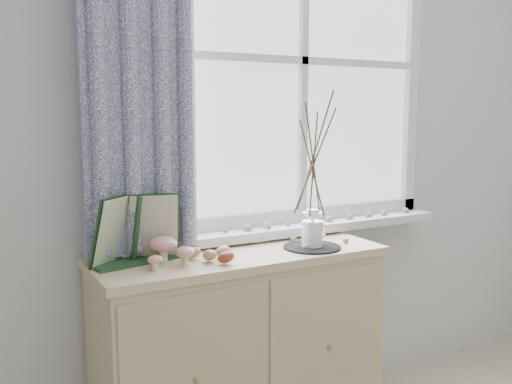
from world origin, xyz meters
TOP-DOWN VIEW (x-y plane):
  - sideboard at (-0.15, 1.75)m, footprint 1.20×0.45m
  - botanical_book at (-0.57, 1.76)m, footprint 0.41×0.21m
  - toadstool_cluster at (-0.47, 1.72)m, footprint 0.19×0.16m
  - wooden_eggs at (-0.30, 1.68)m, footprint 0.16×0.17m
  - songbird_figurine at (-0.00, 1.86)m, footprint 0.12×0.07m
  - crocheted_doily at (0.15, 1.67)m, footprint 0.24×0.24m
  - twig_pitcher at (0.15, 1.67)m, footprint 0.31×0.31m
  - sideboard_pebbles at (0.15, 1.75)m, footprint 0.33×0.23m

SIDE VIEW (x-z plane):
  - sideboard at x=-0.15m, z-range 0.00..0.85m
  - crocheted_doily at x=0.15m, z-range 0.85..0.86m
  - sideboard_pebbles at x=0.15m, z-range 0.85..0.87m
  - wooden_eggs at x=-0.30m, z-range 0.84..0.91m
  - songbird_figurine at x=0.00m, z-range 0.85..0.91m
  - toadstool_cluster at x=-0.47m, z-range 0.86..0.96m
  - botanical_book at x=-0.57m, z-range 0.85..1.12m
  - twig_pitcher at x=0.15m, z-range 0.90..1.56m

